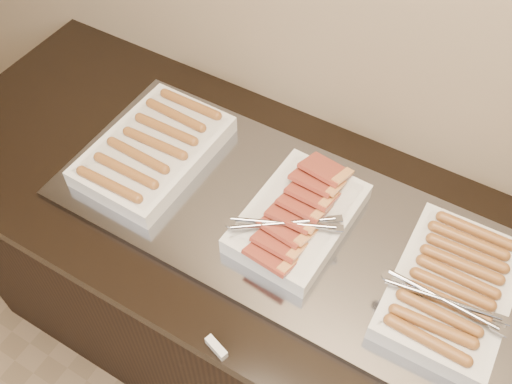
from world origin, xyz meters
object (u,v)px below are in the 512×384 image
dish_center (297,217)px  dish_right (451,289)px  dish_left (154,149)px  warming_tray (292,224)px  counter (281,307)px

dish_center → dish_right: 0.38m
dish_center → dish_left: bearing=-178.1°
warming_tray → dish_right: dish_right is taller
counter → dish_left: 0.64m
counter → dish_right: size_ratio=5.54×
warming_tray → dish_left: bearing=180.0°
counter → dish_left: bearing=180.0°
dish_center → dish_right: dish_center is taller
counter → dish_center: size_ratio=5.63×
counter → dish_right: (0.40, -0.00, 0.50)m
dish_left → dish_right: size_ratio=1.07×
dish_left → warming_tray: bearing=1.3°
dish_left → counter: bearing=1.3°
warming_tray → dish_right: (0.39, -0.00, 0.04)m
counter → dish_center: dish_center is taller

